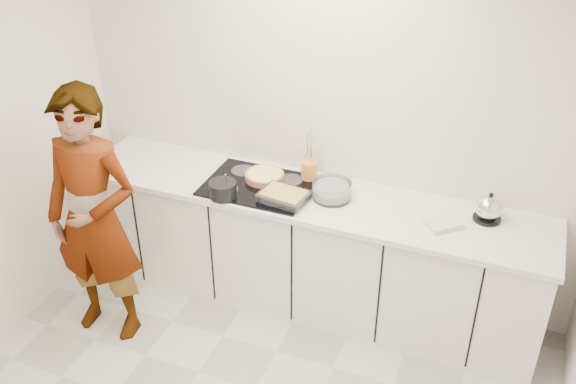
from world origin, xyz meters
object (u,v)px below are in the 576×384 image
at_px(hob, 258,185).
at_px(kettle, 489,209).
at_px(baking_dish, 284,196).
at_px(saucepan, 223,189).
at_px(utensil_crock, 309,171).
at_px(cook, 94,219).
at_px(mixing_bowl, 332,191).
at_px(tart_dish, 264,176).

bearing_deg(hob, kettle, 5.71).
height_order(baking_dish, kettle, kettle).
bearing_deg(baking_dish, saucepan, -165.89).
distance_m(utensil_crock, cook, 1.46).
bearing_deg(saucepan, hob, 54.16).
bearing_deg(utensil_crock, cook, -139.82).
distance_m(baking_dish, mixing_bowl, 0.32).
xyz_separation_m(hob, baking_dish, (0.24, -0.12, 0.04)).
height_order(kettle, cook, cook).
height_order(kettle, utensil_crock, kettle).
relative_size(baking_dish, cook, 0.18).
xyz_separation_m(saucepan, baking_dish, (0.39, 0.10, -0.02)).
bearing_deg(hob, mixing_bowl, 4.53).
bearing_deg(saucepan, mixing_bowl, 21.15).
xyz_separation_m(saucepan, mixing_bowl, (0.67, 0.26, -0.01)).
bearing_deg(utensil_crock, hob, -143.48).
xyz_separation_m(baking_dish, kettle, (1.26, 0.27, 0.04)).
bearing_deg(hob, utensil_crock, 36.52).
bearing_deg(utensil_crock, baking_dish, -99.29).
bearing_deg(tart_dish, saucepan, -118.44).
distance_m(tart_dish, utensil_crock, 0.31).
bearing_deg(kettle, cook, -159.36).
xyz_separation_m(kettle, cook, (-2.32, -0.87, -0.10)).
bearing_deg(mixing_bowl, tart_dish, 174.66).
xyz_separation_m(tart_dish, kettle, (1.49, 0.06, 0.04)).
relative_size(hob, mixing_bowl, 2.21).
relative_size(kettle, cook, 0.12).
bearing_deg(kettle, saucepan, -167.46).
height_order(hob, kettle, kettle).
distance_m(kettle, utensil_crock, 1.21).
distance_m(saucepan, mixing_bowl, 0.72).
height_order(baking_dish, mixing_bowl, mixing_bowl).
height_order(baking_dish, cook, cook).
xyz_separation_m(hob, kettle, (1.50, 0.15, 0.08)).
bearing_deg(utensil_crock, kettle, -3.11).
relative_size(baking_dish, utensil_crock, 2.33).
relative_size(saucepan, cook, 0.11).
distance_m(mixing_bowl, kettle, 0.99).
relative_size(saucepan, mixing_bowl, 0.60).
bearing_deg(saucepan, baking_dish, 14.11).
distance_m(tart_dish, baking_dish, 0.31).
height_order(tart_dish, utensil_crock, utensil_crock).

